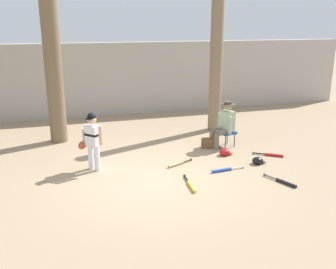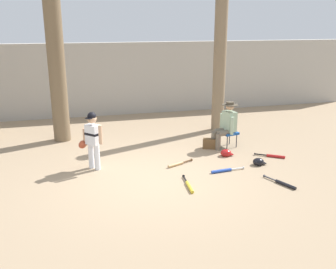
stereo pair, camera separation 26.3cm
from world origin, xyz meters
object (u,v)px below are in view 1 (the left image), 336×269
Objects in this scene: bat_black_composite at (284,182)px; young_ballplayer at (92,138)px; bat_yellow_trainer at (191,185)px; bat_wood_tan at (178,164)px; bat_blue_youth at (224,170)px; batting_helmet_red at (225,152)px; tree_behind_spectator at (216,64)px; seated_spectator at (224,123)px; folding_stool at (227,133)px; handbag_beside_stool at (208,143)px; batting_helmet_black at (258,161)px; tree_near_player at (51,43)px; bat_red_barrel at (272,155)px.

young_ballplayer is at bearing 152.90° from bat_black_composite.
bat_black_composite is 1.91m from bat_yellow_trainer.
bat_wood_tan is 0.84× the size of bat_blue_youth.
bat_blue_youth is 2.55× the size of batting_helmet_red.
tree_behind_spectator is 3.72× the size of seated_spectator.
folding_stool is 1.54× the size of batting_helmet_red.
bat_blue_youth is at bearing -113.54° from seated_spectator.
folding_stool reaches higher than bat_blue_youth.
handbag_beside_stool is 1.12× the size of batting_helmet_black.
folding_stool is 2.83m from bat_yellow_trainer.
tree_behind_spectator is 5.85× the size of bat_black_composite.
tree_near_player is 17.46× the size of handbag_beside_stool.
bat_red_barrel is at bearing -39.03° from handbag_beside_stool.
batting_helmet_red is (3.88, -2.35, -2.56)m from tree_near_player.
bat_red_barrel and bat_black_composite have the same top height.
young_ballplayer is 3.14m from handbag_beside_stool.
handbag_beside_stool reaches higher than batting_helmet_red.
tree_behind_spectator is at bearing 52.29° from bat_wood_tan.
batting_helmet_black is (0.93, 0.19, 0.04)m from bat_blue_youth.
handbag_beside_stool is at bearing 60.12° from bat_yellow_trainer.
young_ballplayer is at bearing -168.93° from seated_spectator.
bat_black_composite is at bearing -93.03° from tree_behind_spectator.
folding_stool is 1.42× the size of handbag_beside_stool.
bat_blue_youth is at bearing 132.91° from bat_black_composite.
handbag_beside_stool is 1.08× the size of batting_helmet_red.
handbag_beside_stool is 1.61m from bat_blue_youth.
handbag_beside_stool reaches higher than batting_helmet_black.
bat_yellow_trainer is at bearing -127.92° from seated_spectator.
bat_black_composite is at bearing -87.75° from folding_stool.
batting_helmet_black is at bearing -35.36° from tree_near_player.
tree_behind_spectator is 14.64× the size of batting_helmet_black.
young_ballplayer reaches higher than handbag_beside_stool.
bat_red_barrel is at bearing -81.02° from tree_behind_spectator.
seated_spectator reaches higher than bat_yellow_trainer.
tree_near_player reaches higher than bat_wood_tan.
tree_behind_spectator reaches higher than folding_stool.
batting_helmet_black reaches higher than bat_wood_tan.
bat_yellow_trainer is (-2.51, -1.13, 0.00)m from bat_red_barrel.
tree_near_player is 4.90m from seated_spectator.
seated_spectator is 3.83× the size of batting_helmet_red.
bat_wood_tan is at bearing -148.81° from seated_spectator.
tree_behind_spectator is 2.14m from seated_spectator.
young_ballplayer reaches higher than batting_helmet_red.
bat_wood_tan is at bearing -127.71° from tree_behind_spectator.
young_ballplayer is 3.62m from folding_stool.
bat_wood_tan and bat_blue_youth have the same top height.
bat_blue_youth is at bearing 30.09° from bat_yellow_trainer.
tree_behind_spectator is 5.57× the size of bat_blue_youth.
tree_near_player is at bearing 157.47° from seated_spectator.
bat_black_composite is at bearing -11.40° from bat_yellow_trainer.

